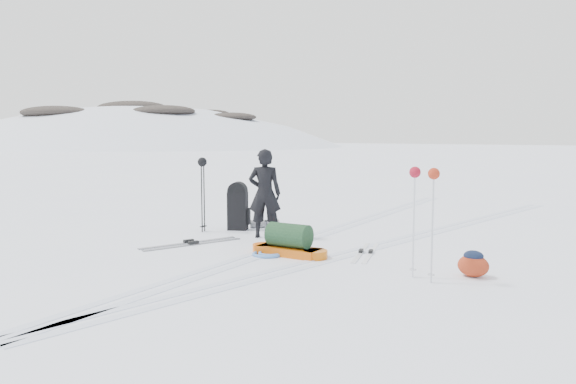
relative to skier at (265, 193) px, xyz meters
The scene contains 13 objects.
ground 1.43m from the skier, 45.23° to the right, with size 200.00×200.00×0.00m, color white.
ski_tracks 1.65m from the skier, ahead, with size 3.38×17.97×0.01m.
skier is the anchor object (origin of this frame).
pulk_sled 1.74m from the skier, 38.74° to the right, with size 1.37×0.50×0.52m.
expedition_rucksack 1.10m from the skier, 155.06° to the left, with size 0.80×1.00×0.98m.
ski_poles_black 1.46m from the skier, behind, with size 0.18×0.22×1.49m.
ski_poles_silver 3.85m from the skier, 19.45° to the right, with size 0.46×0.28×1.51m.
touring_skis_grey 1.65m from the skier, 118.37° to the right, with size 0.85×1.87×0.07m.
touring_skis_white 2.37m from the skier, ahead, with size 0.74×1.59×0.06m.
rope_coil 1.78m from the skier, 50.58° to the right, with size 0.62×0.62×0.06m.
small_daypack 4.22m from the skier, ahead, with size 0.47×0.38×0.36m.
thermos_pair 0.90m from the skier, 115.27° to the left, with size 0.24×0.17×0.25m.
stuff_sack 0.81m from the skier, 33.72° to the left, with size 0.47×0.42×0.24m.
Camera 1 is at (5.52, -7.48, 1.94)m, focal length 35.00 mm.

